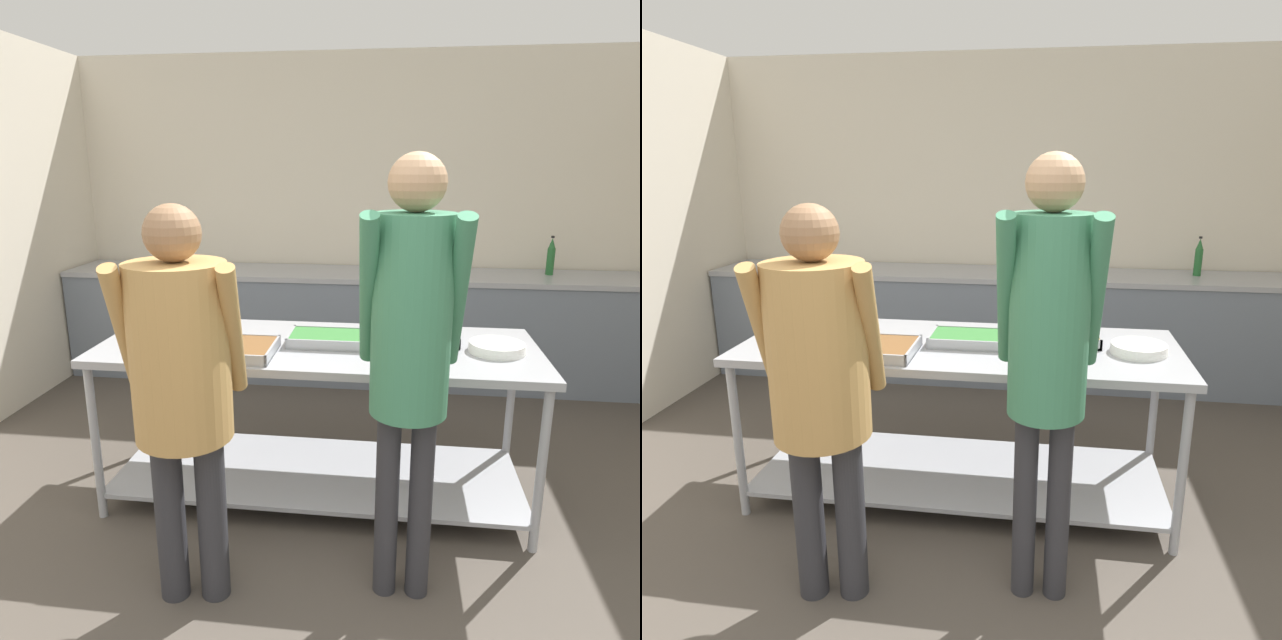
{
  "view_description": "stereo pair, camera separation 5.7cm",
  "coord_description": "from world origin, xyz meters",
  "views": [
    {
      "loc": [
        0.24,
        -1.11,
        1.76
      ],
      "look_at": [
        -0.14,
        1.78,
        0.97
      ],
      "focal_mm": 32.0,
      "sensor_mm": 36.0,
      "label": 1
    },
    {
      "loc": [
        0.29,
        -1.1,
        1.76
      ],
      "look_at": [
        -0.14,
        1.78,
        0.97
      ],
      "focal_mm": 32.0,
      "sensor_mm": 36.0,
      "label": 2
    }
  ],
  "objects": [
    {
      "name": "serving_counter",
      "position": [
        -0.14,
        1.68,
        0.59
      ],
      "size": [
        2.24,
        0.83,
        0.87
      ],
      "color": "#9EA0A8",
      "rests_on": "ground_plane"
    },
    {
      "name": "serving_tray_greens",
      "position": [
        -0.52,
        1.46,
        0.89
      ],
      "size": [
        0.41,
        0.34,
        0.05
      ],
      "color": "#9EA0A8",
      "rests_on": "serving_counter"
    },
    {
      "name": "guest_serving_right",
      "position": [
        -0.55,
        0.84,
        1.0
      ],
      "size": [
        0.51,
        0.38,
        1.63
      ],
      "color": "#2D2D33",
      "rests_on": "ground_plane"
    },
    {
      "name": "serving_tray_vegetables",
      "position": [
        -0.06,
        1.69,
        0.89
      ],
      "size": [
        0.45,
        0.26,
        0.05
      ],
      "color": "#9EA0A8",
      "rests_on": "serving_counter"
    },
    {
      "name": "serving_tray_roast",
      "position": [
        0.39,
        1.81,
        0.89
      ],
      "size": [
        0.38,
        0.28,
        0.05
      ],
      "color": "#9EA0A8",
      "rests_on": "serving_counter"
    },
    {
      "name": "guest_serving_left",
      "position": [
        0.31,
        0.97,
        1.14
      ],
      "size": [
        0.4,
        0.35,
        1.81
      ],
      "color": "#2D2D33",
      "rests_on": "ground_plane"
    },
    {
      "name": "wall_rear",
      "position": [
        0.0,
        3.88,
        1.32
      ],
      "size": [
        5.09,
        0.06,
        2.65
      ],
      "color": "beige",
      "rests_on": "ground_plane"
    },
    {
      "name": "sauce_pan",
      "position": [
        -0.97,
        1.69,
        0.9
      ],
      "size": [
        0.41,
        0.27,
        0.06
      ],
      "color": "#9EA0A8",
      "rests_on": "serving_counter"
    },
    {
      "name": "plate_stack",
      "position": [
        0.76,
        1.66,
        0.89
      ],
      "size": [
        0.28,
        0.28,
        0.05
      ],
      "color": "white",
      "rests_on": "serving_counter"
    },
    {
      "name": "water_bottle",
      "position": [
        1.48,
        3.58,
        1.05
      ],
      "size": [
        0.06,
        0.06,
        0.31
      ],
      "color": "#23602D",
      "rests_on": "back_counter"
    },
    {
      "name": "back_counter",
      "position": [
        -0.0,
        3.51,
        0.46
      ],
      "size": [
        4.93,
        0.65,
        0.91
      ],
      "color": "slate",
      "rests_on": "ground_plane"
    }
  ]
}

